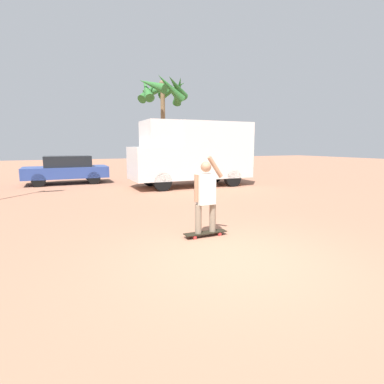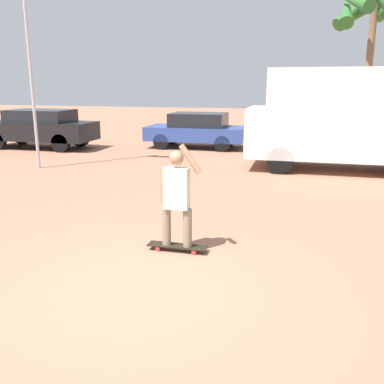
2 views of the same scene
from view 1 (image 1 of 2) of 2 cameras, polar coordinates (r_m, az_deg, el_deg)
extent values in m
plane|color=#A36B51|center=(5.29, 7.98, -12.72)|extent=(80.00, 80.00, 0.00)
cube|color=black|center=(6.50, 2.58, -7.72)|extent=(0.95, 0.23, 0.02)
cylinder|color=red|center=(6.31, 0.55, -8.67)|extent=(0.07, 0.03, 0.07)
cylinder|color=red|center=(6.48, -0.17, -8.21)|extent=(0.07, 0.03, 0.07)
cylinder|color=red|center=(6.57, 5.28, -7.98)|extent=(0.07, 0.03, 0.07)
cylinder|color=red|center=(6.73, 4.48, -7.57)|extent=(0.07, 0.03, 0.07)
cylinder|color=gray|center=(6.35, 1.23, -5.18)|extent=(0.14, 0.14, 0.62)
cylinder|color=gray|center=(6.50, 3.94, -4.87)|extent=(0.14, 0.14, 0.62)
cube|color=silver|center=(6.30, 2.64, 0.53)|extent=(0.38, 0.22, 0.64)
sphere|color=#A37556|center=(6.25, 2.67, 4.80)|extent=(0.22, 0.22, 0.22)
cylinder|color=#A37556|center=(6.20, 0.84, 0.73)|extent=(0.09, 0.09, 0.57)
cylinder|color=#A37556|center=(6.35, 4.43, 4.78)|extent=(0.37, 0.09, 0.47)
cylinder|color=black|center=(12.81, -5.68, 1.95)|extent=(0.80, 0.28, 0.80)
cylinder|color=black|center=(14.51, -7.98, 2.73)|extent=(0.80, 0.28, 0.80)
cylinder|color=black|center=(14.32, 7.74, 2.65)|extent=(0.80, 0.28, 0.80)
cylinder|color=black|center=(15.86, 4.28, 3.31)|extent=(0.80, 0.28, 0.80)
cube|color=white|center=(13.57, -7.30, 5.42)|extent=(1.98, 2.08, 1.46)
cube|color=black|center=(13.44, -8.95, 6.60)|extent=(0.04, 1.77, 0.73)
cube|color=white|center=(14.63, 3.40, 7.98)|extent=(3.68, 2.08, 2.61)
cube|color=white|center=(13.64, -6.20, 10.95)|extent=(1.39, 1.91, 1.15)
cylinder|color=black|center=(15.75, -27.20, 2.00)|extent=(0.63, 0.22, 0.63)
cylinder|color=black|center=(17.33, -26.98, 2.56)|extent=(0.63, 0.22, 0.63)
cylinder|color=black|center=(15.82, -18.21, 2.56)|extent=(0.63, 0.22, 0.63)
cylinder|color=black|center=(17.40, -18.80, 3.07)|extent=(0.63, 0.22, 0.63)
cube|color=#2D4793|center=(16.50, -22.85, 3.52)|extent=(4.00, 1.81, 0.55)
cube|color=black|center=(16.47, -22.62, 5.44)|extent=(2.20, 1.59, 0.55)
cylinder|color=brown|center=(22.95, -5.52, 11.99)|extent=(0.32, 0.32, 6.37)
sphere|color=brown|center=(23.34, -5.65, 19.82)|extent=(0.52, 0.52, 0.52)
cone|color=#2D6B2D|center=(23.42, -2.56, 18.68)|extent=(1.15, 2.36, 2.04)
cone|color=#2D6B2D|center=(24.23, -3.76, 18.89)|extent=(1.89, 2.46, 1.40)
cone|color=#2D6B2D|center=(24.45, -6.31, 18.75)|extent=(2.53, 0.91, 1.42)
cone|color=#2D6B2D|center=(23.89, -8.22, 18.48)|extent=(2.20, 2.00, 1.97)
cone|color=#2D6B2D|center=(22.96, -8.65, 18.81)|extent=(0.77, 2.31, 2.02)
cone|color=#2D6B2D|center=(22.39, -7.65, 19.63)|extent=(1.90, 2.45, 1.43)
cone|color=#2D6B2D|center=(22.21, -4.18, 19.21)|extent=(2.34, 0.96, 2.03)
cone|color=#2D6B2D|center=(22.68, -2.93, 19.35)|extent=(2.32, 2.05, 1.67)
camera|label=2|loc=(4.74, 73.88, 10.57)|focal=40.00mm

